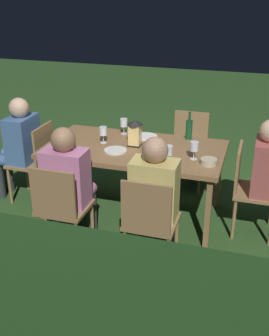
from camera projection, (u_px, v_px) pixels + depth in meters
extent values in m
plane|color=#2D5123|center=(135.00, 213.00, 4.43)|extent=(16.00, 16.00, 0.00)
cube|color=olive|center=(135.00, 149.00, 4.13)|extent=(1.75, 0.95, 0.04)
cube|color=olive|center=(219.00, 177.00, 4.42)|extent=(0.05, 0.05, 0.71)
cube|color=olive|center=(78.00, 160.00, 4.86)|extent=(0.05, 0.05, 0.71)
cube|color=olive|center=(208.00, 214.00, 3.72)|extent=(0.05, 0.05, 0.71)
cube|color=olive|center=(45.00, 190.00, 4.15)|extent=(0.05, 0.05, 0.71)
cube|color=#937047|center=(187.00, 152.00, 4.84)|extent=(0.42, 0.40, 0.03)
cube|color=#937047|center=(191.00, 129.00, 4.91)|extent=(0.40, 0.02, 0.42)
cylinder|color=#937047|center=(199.00, 178.00, 4.74)|extent=(0.03, 0.03, 0.42)
cylinder|color=#937047|center=(168.00, 174.00, 4.83)|extent=(0.03, 0.03, 0.42)
cylinder|color=#937047|center=(204.00, 166.00, 5.03)|extent=(0.03, 0.03, 0.42)
cylinder|color=#937047|center=(174.00, 163.00, 5.13)|extent=(0.03, 0.03, 0.42)
cube|color=#937047|center=(152.00, 221.00, 3.45)|extent=(0.42, 0.40, 0.03)
cube|color=#937047|center=(146.00, 208.00, 3.20)|extent=(0.40, 0.03, 0.42)
cylinder|color=#937047|center=(137.00, 230.00, 3.74)|extent=(0.03, 0.03, 0.42)
cylinder|color=#937047|center=(176.00, 237.00, 3.65)|extent=(0.03, 0.03, 0.42)
cylinder|color=#937047|center=(125.00, 252.00, 3.45)|extent=(0.03, 0.03, 0.42)
cylinder|color=#937047|center=(168.00, 260.00, 3.35)|extent=(0.03, 0.03, 0.42)
cube|color=tan|center=(154.00, 189.00, 3.40)|extent=(0.38, 0.24, 0.50)
sphere|color=tan|center=(155.00, 150.00, 3.26)|extent=(0.21, 0.21, 0.21)
cylinder|color=tan|center=(148.00, 205.00, 3.64)|extent=(0.13, 0.36, 0.13)
cylinder|color=tan|center=(168.00, 208.00, 3.59)|extent=(0.13, 0.36, 0.13)
cylinder|color=#333338|center=(152.00, 220.00, 3.88)|extent=(0.11, 0.11, 0.45)
cylinder|color=#333338|center=(171.00, 223.00, 3.83)|extent=(0.11, 0.11, 0.45)
cube|color=#937047|center=(30.00, 162.00, 4.58)|extent=(0.40, 0.42, 0.03)
cube|color=#937047|center=(44.00, 145.00, 4.43)|extent=(0.03, 0.40, 0.42)
cylinder|color=#937047|center=(10.00, 186.00, 4.56)|extent=(0.03, 0.03, 0.42)
cylinder|color=#937047|center=(27.00, 173.00, 4.87)|extent=(0.03, 0.03, 0.42)
cylinder|color=#937047|center=(38.00, 190.00, 4.46)|extent=(0.03, 0.03, 0.42)
cylinder|color=#937047|center=(53.00, 176.00, 4.78)|extent=(0.03, 0.03, 0.42)
cube|color=#426699|center=(22.00, 139.00, 4.48)|extent=(0.24, 0.38, 0.50)
sphere|color=#D1A889|center=(19.00, 108.00, 4.34)|extent=(0.21, 0.21, 0.21)
cylinder|color=#426699|center=(9.00, 161.00, 4.54)|extent=(0.36, 0.13, 0.13)
cylinder|color=#426699|center=(18.00, 155.00, 4.70)|extent=(0.36, 0.13, 0.13)
cylinder|color=#333338|center=(8.00, 172.00, 4.84)|extent=(0.11, 0.11, 0.45)
cube|color=#937047|center=(256.00, 192.00, 3.93)|extent=(0.40, 0.42, 0.03)
cube|color=#937047|center=(238.00, 168.00, 3.89)|extent=(0.03, 0.40, 0.42)
cylinder|color=#937047|center=(237.00, 202.00, 4.23)|extent=(0.03, 0.03, 0.42)
cylinder|color=#937047|center=(234.00, 219.00, 3.91)|extent=(0.03, 0.03, 0.42)
cube|color=#9E4C47|center=(266.00, 167.00, 3.81)|extent=(0.24, 0.38, 0.50)
cube|color=#937047|center=(65.00, 207.00, 3.67)|extent=(0.42, 0.40, 0.03)
cube|color=#937047|center=(53.00, 194.00, 3.41)|extent=(0.40, 0.03, 0.42)
cylinder|color=#937047|center=(57.00, 217.00, 3.96)|extent=(0.03, 0.03, 0.42)
cylinder|color=#937047|center=(92.00, 223.00, 3.86)|extent=(0.03, 0.03, 0.42)
cylinder|color=#937047|center=(39.00, 236.00, 3.66)|extent=(0.03, 0.03, 0.42)
cylinder|color=#937047|center=(77.00, 243.00, 3.56)|extent=(0.03, 0.03, 0.42)
cube|color=#C675A3|center=(66.00, 177.00, 3.61)|extent=(0.38, 0.24, 0.50)
sphere|color=#997051|center=(63.00, 140.00, 3.47)|extent=(0.21, 0.21, 0.21)
cylinder|color=#C675A3|center=(65.00, 193.00, 3.85)|extent=(0.13, 0.36, 0.13)
cylinder|color=#C675A3|center=(83.00, 196.00, 3.81)|extent=(0.13, 0.36, 0.13)
cylinder|color=#333338|center=(74.00, 207.00, 4.09)|extent=(0.11, 0.11, 0.45)
cylinder|color=#333338|center=(91.00, 210.00, 4.04)|extent=(0.11, 0.11, 0.45)
cube|color=black|center=(135.00, 145.00, 4.16)|extent=(0.12, 0.12, 0.01)
cube|color=#F9D17A|center=(135.00, 135.00, 4.12)|extent=(0.11, 0.11, 0.20)
cone|color=black|center=(135.00, 122.00, 4.07)|extent=(0.15, 0.15, 0.05)
cylinder|color=#144723|center=(189.00, 130.00, 4.30)|extent=(0.07, 0.07, 0.20)
cylinder|color=#144723|center=(190.00, 116.00, 4.24)|extent=(0.03, 0.03, 0.09)
cylinder|color=silver|center=(124.00, 134.00, 4.49)|extent=(0.06, 0.06, 0.00)
cylinder|color=silver|center=(124.00, 130.00, 4.47)|extent=(0.01, 0.01, 0.08)
cylinder|color=silver|center=(124.00, 123.00, 4.43)|extent=(0.08, 0.08, 0.08)
cylinder|color=maroon|center=(124.00, 125.00, 4.44)|extent=(0.07, 0.07, 0.03)
cylinder|color=silver|center=(71.00, 150.00, 4.06)|extent=(0.06, 0.06, 0.00)
cylinder|color=silver|center=(71.00, 146.00, 4.04)|extent=(0.01, 0.01, 0.08)
cylinder|color=silver|center=(70.00, 138.00, 4.01)|extent=(0.08, 0.08, 0.08)
cylinder|color=maroon|center=(70.00, 140.00, 4.02)|extent=(0.07, 0.07, 0.03)
cylinder|color=silver|center=(104.00, 143.00, 4.24)|extent=(0.06, 0.06, 0.00)
cylinder|color=silver|center=(103.00, 139.00, 4.22)|extent=(0.01, 0.01, 0.08)
cylinder|color=silver|center=(103.00, 131.00, 4.19)|extent=(0.08, 0.08, 0.08)
cylinder|color=maroon|center=(103.00, 133.00, 4.20)|extent=(0.07, 0.07, 0.03)
cylinder|color=silver|center=(168.00, 163.00, 3.76)|extent=(0.06, 0.06, 0.00)
cylinder|color=silver|center=(168.00, 159.00, 3.74)|extent=(0.01, 0.01, 0.08)
cylinder|color=silver|center=(168.00, 150.00, 3.71)|extent=(0.08, 0.08, 0.08)
cylinder|color=maroon|center=(168.00, 153.00, 3.72)|extent=(0.07, 0.07, 0.03)
cylinder|color=silver|center=(194.00, 159.00, 3.85)|extent=(0.06, 0.06, 0.00)
cylinder|color=silver|center=(194.00, 155.00, 3.83)|extent=(0.01, 0.01, 0.08)
cylinder|color=silver|center=(194.00, 146.00, 3.80)|extent=(0.08, 0.08, 0.08)
cylinder|color=maroon|center=(194.00, 149.00, 3.81)|extent=(0.07, 0.07, 0.03)
cylinder|color=white|center=(146.00, 137.00, 4.38)|extent=(0.24, 0.24, 0.01)
cylinder|color=silver|center=(115.00, 150.00, 4.03)|extent=(0.22, 0.22, 0.01)
cylinder|color=#BCAD8E|center=(161.00, 151.00, 3.95)|extent=(0.16, 0.16, 0.06)
cylinder|color=#424C1E|center=(161.00, 150.00, 3.94)|extent=(0.14, 0.14, 0.02)
cylinder|color=#BCAD8E|center=(209.00, 162.00, 3.73)|extent=(0.15, 0.15, 0.05)
cylinder|color=tan|center=(209.00, 161.00, 3.72)|extent=(0.13, 0.13, 0.02)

